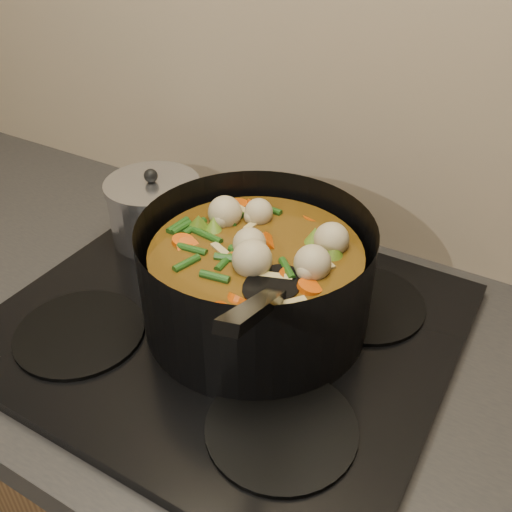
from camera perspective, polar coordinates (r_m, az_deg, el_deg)
The scene contains 4 objects.
counter at distance 1.20m, azimuth -2.24°, elevation -23.41°, with size 2.64×0.64×0.91m.
stovetop at distance 0.84m, azimuth -2.97°, elevation -6.73°, with size 0.62×0.54×0.03m.
stockpot at distance 0.78m, azimuth 0.01°, elevation -2.24°, with size 0.33×0.42×0.23m.
saucepan at distance 0.99m, azimuth -10.09°, elevation 4.59°, with size 0.16×0.16×0.13m.
Camera 1 is at (0.35, 1.42, 1.48)m, focal length 40.00 mm.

